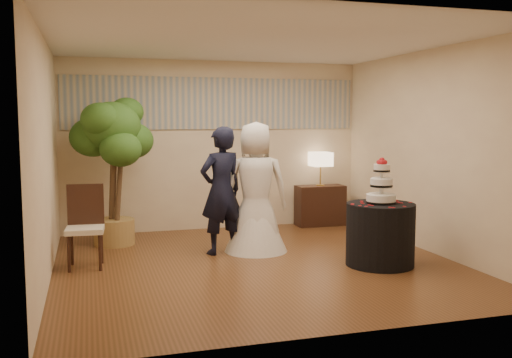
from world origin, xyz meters
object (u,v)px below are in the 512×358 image
object	(u,v)px
groom	(221,191)
bride	(256,187)
wedding_cake	(381,180)
side_chair	(85,227)
cake_table	(380,234)
table_lamp	(321,169)
console	(320,205)
ficus_tree	(113,170)

from	to	relation	value
groom	bride	xyz separation A→B (m)	(0.49, 0.00, 0.03)
wedding_cake	side_chair	size ratio (longest dim) A/B	0.56
wedding_cake	cake_table	bearing A→B (deg)	-90.00
groom	cake_table	world-z (taller)	groom
bride	table_lamp	bearing A→B (deg)	-124.44
bride	wedding_cake	bearing A→B (deg)	149.45
groom	console	xyz separation A→B (m)	(2.11, 1.55, -0.53)
bride	ficus_tree	world-z (taller)	ficus_tree
table_lamp	ficus_tree	distance (m)	3.55
ficus_tree	side_chair	xyz separation A→B (m)	(-0.40, -1.25, -0.59)
side_chair	groom	bearing A→B (deg)	12.60
bride	wedding_cake	distance (m)	1.76
cake_table	ficus_tree	bearing A→B (deg)	145.73
table_lamp	side_chair	world-z (taller)	table_lamp
groom	bride	world-z (taller)	bride
table_lamp	ficus_tree	xyz separation A→B (m)	(-3.51, -0.56, 0.12)
bride	cake_table	size ratio (longest dim) A/B	2.11
groom	side_chair	distance (m)	1.85
wedding_cake	table_lamp	world-z (taller)	wedding_cake
bride	ficus_tree	xyz separation A→B (m)	(-1.89, 0.98, 0.20)
bride	wedding_cake	world-z (taller)	bride
cake_table	console	bearing A→B (deg)	83.15
side_chair	cake_table	bearing A→B (deg)	-10.12
wedding_cake	ficus_tree	world-z (taller)	ficus_tree
groom	side_chair	world-z (taller)	groom
table_lamp	side_chair	distance (m)	4.33
table_lamp	side_chair	size ratio (longest dim) A/B	0.56
groom	side_chair	xyz separation A→B (m)	(-1.79, -0.26, -0.36)
groom	cake_table	xyz separation A→B (m)	(1.79, -1.18, -0.48)
console	side_chair	distance (m)	4.31
wedding_cake	table_lamp	xyz separation A→B (m)	(0.33, 2.73, -0.10)
groom	bride	bearing A→B (deg)	162.57
cake_table	table_lamp	xyz separation A→B (m)	(0.33, 2.73, 0.59)
groom	console	distance (m)	2.67
table_lamp	ficus_tree	bearing A→B (deg)	-170.88
wedding_cake	ficus_tree	distance (m)	3.85
cake_table	console	world-z (taller)	cake_table
cake_table	table_lamp	bearing A→B (deg)	83.15
console	ficus_tree	bearing A→B (deg)	-170.54
bride	wedding_cake	size ratio (longest dim) A/B	3.12
table_lamp	wedding_cake	bearing A→B (deg)	-96.85
bride	side_chair	bearing A→B (deg)	18.58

